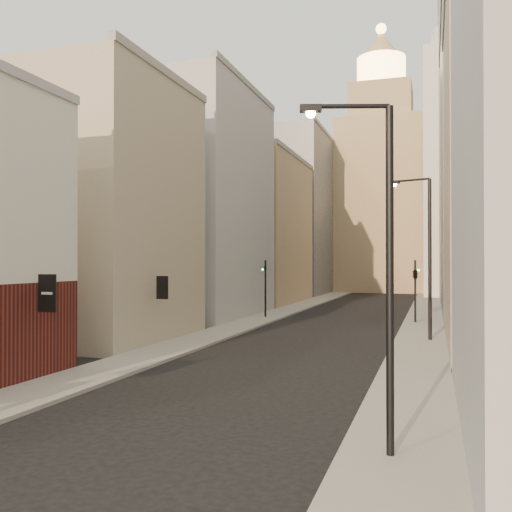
{
  "coord_description": "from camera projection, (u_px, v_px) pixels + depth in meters",
  "views": [
    {
      "loc": [
        7.28,
        -5.03,
        4.83
      ],
      "look_at": [
        -0.46,
        19.8,
        5.11
      ],
      "focal_mm": 40.0,
      "sensor_mm": 36.0,
      "label": 1
    }
  ],
  "objects": [
    {
      "name": "streetlamp_near",
      "position": [
        380.0,
        256.0,
        13.86
      ],
      "size": [
        2.23,
        0.8,
        8.7
      ],
      "rotation": [
        0.0,
        0.0,
        0.28
      ],
      "color": "black",
      "rests_on": "ground"
    },
    {
      "name": "white_tower",
      "position": [
        454.0,
        162.0,
        78.59
      ],
      "size": [
        8.0,
        8.0,
        41.5
      ],
      "color": "silver",
      "rests_on": "ground"
    },
    {
      "name": "right_bldg_wingrid",
      "position": [
        488.0,
        171.0,
        51.21
      ],
      "size": [
        8.0,
        20.0,
        26.0
      ],
      "primitive_type": "cube",
      "color": "gray",
      "rests_on": "ground"
    },
    {
      "name": "traffic_light_left",
      "position": [
        265.0,
        276.0,
        48.77
      ],
      "size": [
        0.57,
        0.49,
        5.0
      ],
      "rotation": [
        0.0,
        0.0,
        2.99
      ],
      "color": "black",
      "rests_on": "ground"
    },
    {
      "name": "sidewalk_right",
      "position": [
        426.0,
        309.0,
        57.48
      ],
      "size": [
        3.0,
        140.0,
        0.15
      ],
      "primitive_type": "cube",
      "color": "gray",
      "rests_on": "ground"
    },
    {
      "name": "left_bldg_grey",
      "position": [
        207.0,
        204.0,
        50.69
      ],
      "size": [
        8.0,
        16.0,
        20.0
      ],
      "primitive_type": "cube",
      "color": "#A5A5AA",
      "rests_on": "ground"
    },
    {
      "name": "left_bldg_tan",
      "position": [
        264.0,
        231.0,
        67.85
      ],
      "size": [
        8.0,
        18.0,
        17.0
      ],
      "primitive_type": "cube",
      "color": "tan",
      "rests_on": "ground"
    },
    {
      "name": "left_bldg_beige",
      "position": [
        109.0,
        211.0,
        35.39
      ],
      "size": [
        8.0,
        12.0,
        16.0
      ],
      "primitive_type": "cube",
      "color": "tan",
      "rests_on": "ground"
    },
    {
      "name": "streetlamp_mid",
      "position": [
        426.0,
        248.0,
        34.53
      ],
      "size": [
        2.54,
        0.95,
        9.95
      ],
      "rotation": [
        0.0,
        0.0,
        -0.3
      ],
      "color": "black",
      "rests_on": "ground"
    },
    {
      "name": "left_bldg_wingrid",
      "position": [
        301.0,
        215.0,
        86.98
      ],
      "size": [
        8.0,
        20.0,
        24.0
      ],
      "primitive_type": "cube",
      "color": "gray",
      "rests_on": "ground"
    },
    {
      "name": "clock_tower",
      "position": [
        381.0,
        186.0,
        95.22
      ],
      "size": [
        14.0,
        14.0,
        44.9
      ],
      "color": "tan",
      "rests_on": "ground"
    },
    {
      "name": "sidewalk_left",
      "position": [
        300.0,
        306.0,
        61.35
      ],
      "size": [
        3.0,
        140.0,
        0.15
      ],
      "primitive_type": "cube",
      "color": "gray",
      "rests_on": "ground"
    },
    {
      "name": "traffic_light_right",
      "position": [
        415.0,
        274.0,
        44.36
      ],
      "size": [
        0.66,
        0.66,
        5.0
      ],
      "rotation": [
        0.0,
        0.0,
        3.05
      ],
      "color": "black",
      "rests_on": "ground"
    }
  ]
}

